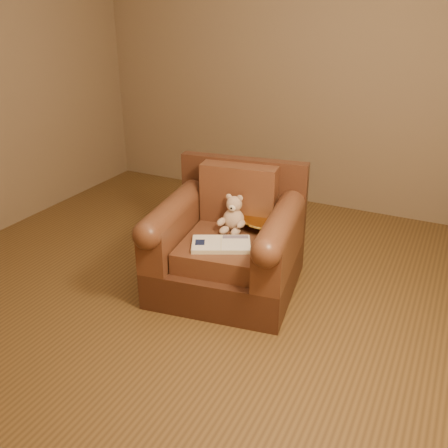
% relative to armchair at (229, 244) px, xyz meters
% --- Properties ---
extents(floor, '(4.00, 4.00, 0.00)m').
position_rel_armchair_xyz_m(floor, '(-0.33, -0.11, -0.34)').
color(floor, brown).
rests_on(floor, ground).
extents(room, '(4.02, 4.02, 2.71)m').
position_rel_armchair_xyz_m(room, '(-0.33, -0.11, 1.37)').
color(room, '#816A4F').
rests_on(room, ground).
extents(armchair, '(1.10, 1.06, 0.88)m').
position_rel_armchair_xyz_m(armchair, '(0.00, 0.00, 0.00)').
color(armchair, '#432416').
rests_on(armchair, floor).
extents(teddy_bear, '(0.20, 0.23, 0.27)m').
position_rel_armchair_xyz_m(teddy_bear, '(-0.00, 0.08, 0.18)').
color(teddy_bear, tan).
rests_on(teddy_bear, armchair).
extents(guidebook, '(0.46, 0.39, 0.03)m').
position_rel_armchair_xyz_m(guidebook, '(0.04, -0.20, 0.10)').
color(guidebook, beige).
rests_on(guidebook, armchair).
extents(side_table, '(0.36, 0.36, 0.51)m').
position_rel_armchair_xyz_m(side_table, '(0.21, 0.21, -0.07)').
color(side_table, gold).
rests_on(side_table, floor).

